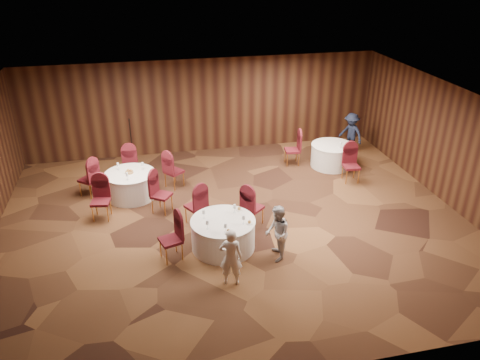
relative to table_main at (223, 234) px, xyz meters
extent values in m
plane|color=black|center=(0.49, 1.08, -0.38)|extent=(12.00, 12.00, 0.00)
plane|color=silver|center=(0.49, 1.08, 2.82)|extent=(12.00, 12.00, 0.00)
plane|color=black|center=(0.49, 6.08, 1.22)|extent=(12.00, 0.00, 12.00)
plane|color=black|center=(0.49, -3.92, 1.22)|extent=(12.00, 0.00, 12.00)
plane|color=black|center=(6.49, 1.08, 1.22)|extent=(0.00, 10.00, 10.00)
cylinder|color=silver|center=(0.00, 0.00, -0.02)|extent=(1.49, 1.49, 0.72)
cylinder|color=silver|center=(0.00, 0.00, 0.35)|extent=(1.52, 1.52, 0.03)
cylinder|color=silver|center=(-2.10, 3.08, -0.02)|extent=(1.39, 1.39, 0.72)
cylinder|color=silver|center=(-2.10, 3.08, 0.35)|extent=(1.42, 1.42, 0.03)
cylinder|color=silver|center=(4.30, 3.83, -0.02)|extent=(1.32, 1.32, 0.72)
cylinder|color=silver|center=(4.30, 3.83, 0.35)|extent=(1.34, 1.34, 0.03)
cylinder|color=silver|center=(-0.41, 0.21, 0.37)|extent=(0.06, 0.06, 0.01)
cylinder|color=silver|center=(-0.41, 0.21, 0.43)|extent=(0.01, 0.01, 0.11)
cone|color=silver|center=(-0.41, 0.21, 0.53)|extent=(0.08, 0.08, 0.10)
cylinder|color=silver|center=(-0.40, -0.26, 0.37)|extent=(0.06, 0.06, 0.01)
cylinder|color=silver|center=(-0.40, -0.26, 0.43)|extent=(0.01, 0.01, 0.11)
cone|color=silver|center=(-0.40, -0.26, 0.53)|extent=(0.08, 0.08, 0.10)
cylinder|color=silver|center=(0.34, 0.31, 0.37)|extent=(0.06, 0.06, 0.01)
cylinder|color=silver|center=(0.34, 0.31, 0.43)|extent=(0.01, 0.01, 0.11)
cone|color=silver|center=(0.34, 0.31, 0.53)|extent=(0.08, 0.08, 0.10)
cylinder|color=silver|center=(0.44, -0.23, 0.37)|extent=(0.06, 0.06, 0.01)
cylinder|color=silver|center=(0.44, -0.23, 0.43)|extent=(0.01, 0.01, 0.11)
cone|color=silver|center=(0.44, -0.23, 0.53)|extent=(0.08, 0.08, 0.10)
cylinder|color=silver|center=(-0.03, -0.48, 0.37)|extent=(0.06, 0.06, 0.01)
cylinder|color=silver|center=(-0.03, -0.48, 0.43)|extent=(0.01, 0.01, 0.11)
cone|color=silver|center=(-0.03, -0.48, 0.53)|extent=(0.08, 0.08, 0.10)
cylinder|color=white|center=(0.03, -0.52, 0.37)|extent=(0.15, 0.15, 0.01)
sphere|color=#9E6B33|center=(0.03, -0.52, 0.41)|extent=(0.08, 0.08, 0.08)
cylinder|color=white|center=(0.57, -0.26, 0.37)|extent=(0.15, 0.15, 0.01)
sphere|color=#9E6B33|center=(0.57, -0.26, 0.41)|extent=(0.08, 0.08, 0.08)
cylinder|color=white|center=(0.47, 0.39, 0.37)|extent=(0.15, 0.15, 0.01)
sphere|color=#9E6B33|center=(0.47, 0.39, 0.41)|extent=(0.08, 0.08, 0.08)
cylinder|color=silver|center=(-1.72, 3.25, 0.37)|extent=(0.06, 0.06, 0.01)
cylinder|color=silver|center=(-1.72, 3.25, 0.43)|extent=(0.01, 0.01, 0.11)
cone|color=silver|center=(-1.72, 3.25, 0.53)|extent=(0.08, 0.08, 0.10)
cylinder|color=silver|center=(-2.40, 3.38, 0.37)|extent=(0.06, 0.06, 0.01)
cylinder|color=silver|center=(-2.40, 3.38, 0.43)|extent=(0.01, 0.01, 0.11)
cone|color=silver|center=(-2.40, 3.38, 0.53)|extent=(0.08, 0.08, 0.10)
cylinder|color=silver|center=(-2.15, 2.66, 0.37)|extent=(0.06, 0.06, 0.01)
cylinder|color=silver|center=(-2.15, 2.66, 0.43)|extent=(0.01, 0.01, 0.11)
cone|color=silver|center=(-2.15, 2.66, 0.53)|extent=(0.08, 0.08, 0.10)
cylinder|color=olive|center=(-2.10, 3.08, 0.39)|extent=(0.22, 0.22, 0.06)
sphere|color=#9E6B33|center=(-2.13, 3.10, 0.45)|extent=(0.07, 0.07, 0.07)
sphere|color=#9E6B33|center=(-2.06, 3.06, 0.45)|extent=(0.07, 0.07, 0.07)
cylinder|color=silver|center=(4.45, 3.55, 0.37)|extent=(0.06, 0.06, 0.01)
cylinder|color=silver|center=(4.45, 3.55, 0.43)|extent=(0.01, 0.01, 0.11)
cone|color=silver|center=(4.45, 3.55, 0.53)|extent=(0.08, 0.08, 0.10)
cylinder|color=black|center=(-2.01, 5.30, -0.37)|extent=(0.24, 0.24, 0.02)
cylinder|color=black|center=(-2.01, 5.30, 0.42)|extent=(0.02, 0.02, 1.55)
cylinder|color=black|center=(-2.01, 5.35, 1.17)|extent=(0.04, 0.12, 0.04)
imported|color=silver|center=(-0.09, -1.34, 0.29)|extent=(0.55, 0.42, 1.33)
imported|color=#B5B4B9|center=(1.11, -0.68, 0.29)|extent=(0.59, 0.72, 1.33)
imported|color=#161D32|center=(5.34, 4.72, 0.34)|extent=(0.90, 1.07, 1.43)
camera|label=1|loc=(-1.62, -9.15, 6.04)|focal=35.00mm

